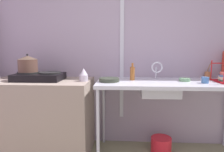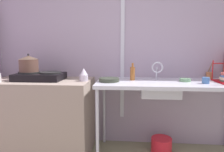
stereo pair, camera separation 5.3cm
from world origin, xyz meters
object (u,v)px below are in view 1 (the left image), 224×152
at_px(percolator, 84,75).
at_px(bottle_by_sink, 132,73).
at_px(faucet, 157,68).
at_px(frying_pan, 109,80).
at_px(cup_by_rack, 205,80).
at_px(utensil_jar, 208,75).
at_px(stove, 39,76).
at_px(pot_on_left_burner, 28,64).
at_px(sink_basin, 159,89).
at_px(bucket_on_floor, 161,145).
at_px(small_bowl_on_drainboard, 185,80).

distance_m(percolator, bottle_by_sink, 0.58).
xyz_separation_m(faucet, frying_pan, (-0.58, -0.19, -0.12)).
distance_m(cup_by_rack, utensil_jar, 0.41).
xyz_separation_m(stove, percolator, (0.55, -0.03, 0.03)).
relative_size(pot_on_left_burner, sink_basin, 0.53).
relative_size(stove, percolator, 3.67).
distance_m(stove, utensil_jar, 2.12).
bearing_deg(bucket_on_floor, utensil_jar, 20.12).
bearing_deg(utensil_jar, stove, -172.52).
height_order(pot_on_left_burner, small_bowl_on_drainboard, pot_on_left_burner).
bearing_deg(bucket_on_floor, stove, -177.96).
relative_size(percolator, utensil_jar, 0.66).
distance_m(pot_on_left_burner, frying_pan, 1.00).
bearing_deg(bottle_by_sink, faucet, 13.07).
bearing_deg(percolator, sink_basin, 0.83).
xyz_separation_m(pot_on_left_burner, bottle_by_sink, (1.26, 0.07, -0.11)).
distance_m(frying_pan, utensil_jar, 1.29).
relative_size(percolator, faucet, 0.69).
bearing_deg(sink_basin, cup_by_rack, -8.98).
height_order(stove, cup_by_rack, stove).
relative_size(pot_on_left_burner, frying_pan, 0.98).
bearing_deg(stove, faucet, 5.55).
height_order(frying_pan, small_bowl_on_drainboard, frying_pan).
bearing_deg(small_bowl_on_drainboard, faucet, 160.67).
height_order(faucet, utensil_jar, utensil_jar).
bearing_deg(percolator, frying_pan, -3.62).
xyz_separation_m(pot_on_left_burner, sink_basin, (1.57, -0.02, -0.28)).
height_order(pot_on_left_burner, bottle_by_sink, pot_on_left_burner).
relative_size(sink_basin, faucet, 1.95).
bearing_deg(bucket_on_floor, pot_on_left_burner, -178.13).
bearing_deg(faucet, pot_on_left_burner, -174.92).
bearing_deg(stove, sink_basin, -0.76).
distance_m(pot_on_left_burner, utensil_jar, 2.26).
distance_m(bottle_by_sink, utensil_jar, 1.00).
height_order(stove, frying_pan, stove).
xyz_separation_m(pot_on_left_burner, faucet, (1.56, 0.14, -0.06)).
xyz_separation_m(pot_on_left_burner, percolator, (0.68, -0.03, -0.12)).
bearing_deg(bottle_by_sink, cup_by_rack, -11.65).
bearing_deg(sink_basin, pot_on_left_burner, 179.31).
xyz_separation_m(cup_by_rack, bottle_by_sink, (-0.80, 0.16, 0.05)).
bearing_deg(cup_by_rack, percolator, 177.34).
distance_m(sink_basin, cup_by_rack, 0.50).
relative_size(pot_on_left_burner, faucet, 1.04).
bearing_deg(faucet, frying_pan, -161.76).
xyz_separation_m(percolator, small_bowl_on_drainboard, (1.19, 0.06, -0.06)).
relative_size(pot_on_left_burner, bucket_on_floor, 0.92).
xyz_separation_m(percolator, bucket_on_floor, (0.95, 0.09, -0.89)).
height_order(utensil_jar, bucket_on_floor, utensil_jar).
xyz_separation_m(sink_basin, utensil_jar, (0.67, 0.30, 0.13)).
distance_m(utensil_jar, bucket_on_floor, 1.08).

